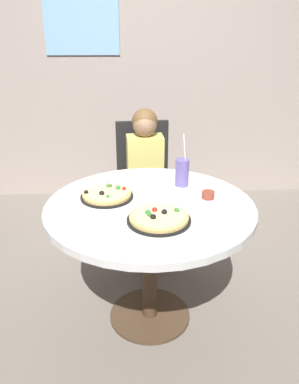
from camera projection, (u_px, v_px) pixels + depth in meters
ground_plane at (150, 316)px, 2.38m from camera, size 8.00×8.00×0.00m
wall_with_window at (141, 43)px, 3.55m from camera, size 5.20×0.14×2.90m
dining_table at (150, 223)px, 2.12m from camera, size 1.12×1.12×0.75m
chair_wooden at (144, 177)px, 3.03m from camera, size 0.43×0.43×0.95m
diner_child at (146, 192)px, 2.88m from camera, size 0.28×0.42×1.08m
pizza_veggie at (159, 218)px, 1.90m from camera, size 0.31×0.31×0.05m
pizza_cheese at (107, 195)px, 2.15m from camera, size 0.29×0.29×0.05m
soda_cup at (182, 172)px, 2.28m from camera, size 0.08×0.08×0.31m
sauce_bowl at (208, 195)px, 2.14m from camera, size 0.07×0.07×0.04m
plate_small at (150, 176)px, 2.45m from camera, size 0.18×0.18×0.01m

